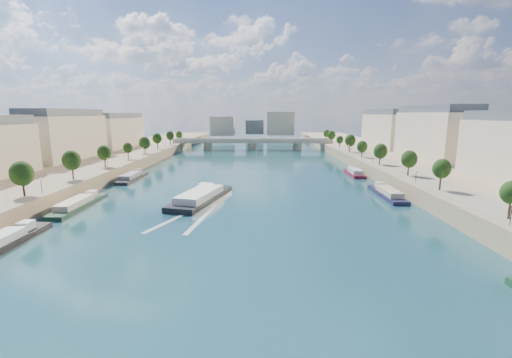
{
  "coord_description": "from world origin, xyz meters",
  "views": [
    {
      "loc": [
        5.03,
        -17.44,
        25.97
      ],
      "look_at": [
        3.89,
        91.12,
        5.0
      ],
      "focal_mm": 24.0,
      "sensor_mm": 36.0,
      "label": 1
    }
  ],
  "objects": [
    {
      "name": "ground",
      "position": [
        0.0,
        100.0,
        0.0
      ],
      "size": [
        700.0,
        700.0,
        0.0
      ],
      "primitive_type": "plane",
      "color": "#0D3539",
      "rests_on": "ground"
    },
    {
      "name": "quay_left",
      "position": [
        -72.0,
        100.0,
        2.5
      ],
      "size": [
        44.0,
        520.0,
        5.0
      ],
      "primitive_type": "cube",
      "color": "#9E8460",
      "rests_on": "ground"
    },
    {
      "name": "quay_right",
      "position": [
        72.0,
        100.0,
        2.5
      ],
      "size": [
        44.0,
        520.0,
        5.0
      ],
      "primitive_type": "cube",
      "color": "#9E8460",
      "rests_on": "ground"
    },
    {
      "name": "pave_left",
      "position": [
        -57.0,
        100.0,
        5.05
      ],
      "size": [
        14.0,
        520.0,
        0.1
      ],
      "primitive_type": "cube",
      "color": "gray",
      "rests_on": "quay_left"
    },
    {
      "name": "pave_right",
      "position": [
        57.0,
        100.0,
        5.05
      ],
      "size": [
        14.0,
        520.0,
        0.1
      ],
      "primitive_type": "cube",
      "color": "gray",
      "rests_on": "quay_right"
    },
    {
      "name": "trees_left",
      "position": [
        -55.0,
        102.0,
        10.48
      ],
      "size": [
        4.8,
        268.8,
        8.26
      ],
      "color": "#382B1E",
      "rests_on": "ground"
    },
    {
      "name": "trees_right",
      "position": [
        55.0,
        110.0,
        10.48
      ],
      "size": [
        4.8,
        268.8,
        8.26
      ],
      "color": "#382B1E",
      "rests_on": "ground"
    },
    {
      "name": "lamps_left",
      "position": [
        -52.5,
        90.0,
        7.78
      ],
      "size": [
        0.36,
        200.36,
        4.28
      ],
      "color": "black",
      "rests_on": "ground"
    },
    {
      "name": "lamps_right",
      "position": [
        52.5,
        105.0,
        7.78
      ],
      "size": [
        0.36,
        200.36,
        4.28
      ],
      "color": "black",
      "rests_on": "ground"
    },
    {
      "name": "buildings_left",
      "position": [
        -85.0,
        112.0,
        16.45
      ],
      "size": [
        16.0,
        226.0,
        23.2
      ],
      "color": "beige",
      "rests_on": "ground"
    },
    {
      "name": "buildings_right",
      "position": [
        85.0,
        112.0,
        16.45
      ],
      "size": [
        16.0,
        226.0,
        23.2
      ],
      "color": "beige",
      "rests_on": "ground"
    },
    {
      "name": "skyline",
      "position": [
        3.19,
        319.52,
        14.66
      ],
      "size": [
        79.0,
        42.0,
        22.0
      ],
      "color": "beige",
      "rests_on": "ground"
    },
    {
      "name": "bridge",
      "position": [
        0.0,
        227.45,
        5.08
      ],
      "size": [
        112.0,
        12.0,
        8.15
      ],
      "color": "#C1B79E",
      "rests_on": "ground"
    },
    {
      "name": "tour_barge",
      "position": [
        -12.53,
        82.05,
        1.21
      ],
      "size": [
        16.28,
        31.78,
        4.15
      ],
      "rotation": [
        0.0,
        0.0,
        -0.26
      ],
      "color": "black",
      "rests_on": "ground"
    },
    {
      "name": "wake",
      "position": [
        -12.53,
        65.52,
        0.02
      ],
      "size": [
        14.17,
        25.92,
        0.04
      ],
      "color": "silver",
      "rests_on": "ground"
    },
    {
      "name": "moored_barges_right",
      "position": [
        45.5,
        54.47,
        0.84
      ],
      "size": [
        5.0,
        162.5,
        3.6
      ],
      "color": "black",
      "rests_on": "ground"
    }
  ]
}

